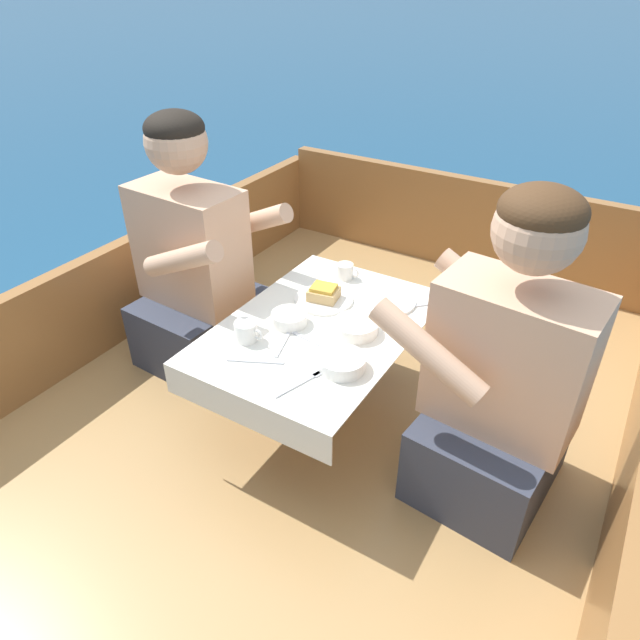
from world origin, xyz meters
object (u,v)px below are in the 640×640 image
person_port (194,269)px  coffee_cup_starboard (246,331)px  person_starboard (502,383)px  sandwich (324,293)px  coffee_cup_port (345,271)px

person_port → coffee_cup_starboard: (0.43, -0.25, 0.02)m
person_starboard → sandwich: person_starboard is taller
person_port → coffee_cup_starboard: bearing=-26.9°
person_starboard → coffee_cup_starboard: (-0.73, -0.18, 0.02)m
person_port → person_starboard: person_port is taller
person_starboard → coffee_cup_starboard: 0.76m
sandwich → coffee_cup_starboard: 0.33m
person_port → person_starboard: bearing=-0.3°
person_port → coffee_cup_starboard: size_ratio=9.71×
person_port → coffee_cup_port: 0.56m
sandwich → coffee_cup_starboard: bearing=-104.5°
person_starboard → coffee_cup_port: person_starboard is taller
person_starboard → coffee_cup_port: (-0.67, 0.32, 0.02)m
coffee_cup_port → person_starboard: bearing=-25.4°
person_starboard → sandwich: bearing=-6.0°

